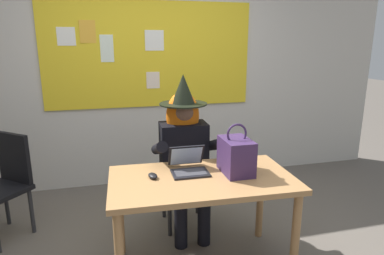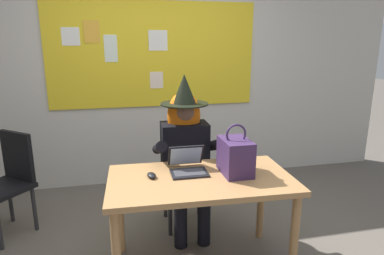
# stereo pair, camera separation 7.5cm
# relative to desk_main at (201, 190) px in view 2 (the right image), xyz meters

# --- Properties ---
(wall_back_bulletin) EXTENTS (6.11, 2.00, 2.72)m
(wall_back_bulletin) POSITION_rel_desk_main_xyz_m (-0.11, 1.81, 0.73)
(wall_back_bulletin) COLOR beige
(wall_back_bulletin) RESTS_ON ground
(desk_main) EXTENTS (1.35, 0.79, 0.74)m
(desk_main) POSITION_rel_desk_main_xyz_m (0.00, 0.00, 0.00)
(desk_main) COLOR #A37547
(desk_main) RESTS_ON ground
(chair_at_desk) EXTENTS (0.43, 0.43, 0.92)m
(chair_at_desk) POSITION_rel_desk_main_xyz_m (0.02, 0.73, -0.13)
(chair_at_desk) COLOR #2D3347
(chair_at_desk) RESTS_ON ground
(person_costumed) EXTENTS (0.61, 0.68, 1.42)m
(person_costumed) POSITION_rel_desk_main_xyz_m (0.01, 0.60, 0.16)
(person_costumed) COLOR black
(person_costumed) RESTS_ON ground
(laptop) EXTENTS (0.28, 0.29, 0.19)m
(laptop) POSITION_rel_desk_main_xyz_m (-0.07, 0.13, 0.14)
(laptop) COLOR black
(laptop) RESTS_ON desk_main
(computer_mouse) EXTENTS (0.08, 0.11, 0.03)m
(computer_mouse) POSITION_rel_desk_main_xyz_m (-0.35, 0.07, 0.11)
(computer_mouse) COLOR black
(computer_mouse) RESTS_ON desk_main
(handbag) EXTENTS (0.20, 0.30, 0.38)m
(handbag) POSITION_rel_desk_main_xyz_m (0.27, 0.02, 0.23)
(handbag) COLOR #38234C
(handbag) RESTS_ON desk_main
(chair_spare_by_window) EXTENTS (0.59, 0.59, 0.92)m
(chair_spare_by_window) POSITION_rel_desk_main_xyz_m (-1.54, 0.88, -0.13)
(chair_spare_by_window) COLOR black
(chair_spare_by_window) RESTS_ON ground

